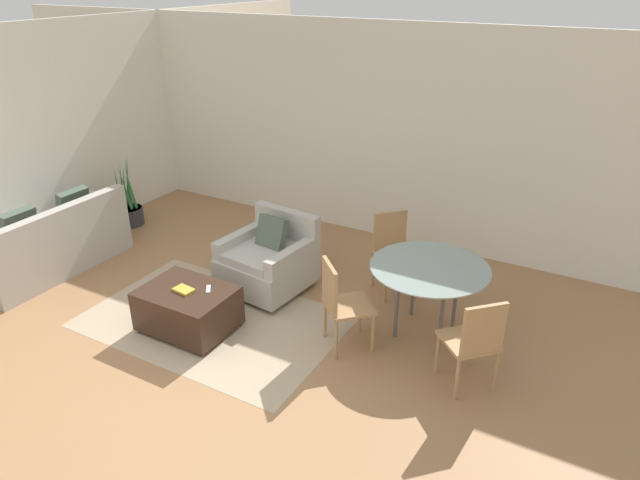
% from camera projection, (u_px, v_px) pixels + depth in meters
% --- Properties ---
extents(ground_plane, '(20.00, 20.00, 0.00)m').
position_uv_depth(ground_plane, '(153.00, 389.00, 4.93)').
color(ground_plane, '#A3754C').
extents(wall_back, '(12.00, 0.06, 2.75)m').
position_uv_depth(wall_back, '(355.00, 131.00, 7.41)').
color(wall_back, white).
rests_on(wall_back, ground_plane).
extents(wall_left, '(0.06, 12.00, 2.75)m').
position_uv_depth(wall_left, '(30.00, 142.00, 6.94)').
color(wall_left, white).
rests_on(wall_left, ground_plane).
extents(area_rug, '(2.60, 1.68, 0.01)m').
position_uv_depth(area_rug, '(214.00, 320.00, 5.89)').
color(area_rug, tan).
rests_on(area_rug, ground_plane).
extents(couch, '(0.92, 1.82, 0.89)m').
position_uv_depth(couch, '(48.00, 246.00, 6.79)').
color(couch, '#B2ADA3').
rests_on(couch, ground_plane).
extents(armchair, '(0.95, 0.97, 0.84)m').
position_uv_depth(armchair, '(269.00, 260.00, 6.37)').
color(armchair, '#B2ADA3').
rests_on(armchair, ground_plane).
extents(ottoman, '(0.89, 0.67, 0.45)m').
position_uv_depth(ottoman, '(188.00, 308.00, 5.65)').
color(ottoman, '#382319').
rests_on(ottoman, ground_plane).
extents(book_stack, '(0.21, 0.15, 0.02)m').
position_uv_depth(book_stack, '(184.00, 290.00, 5.55)').
color(book_stack, gold).
rests_on(book_stack, ottoman).
extents(tv_remote_primary, '(0.12, 0.14, 0.01)m').
position_uv_depth(tv_remote_primary, '(208.00, 289.00, 5.57)').
color(tv_remote_primary, '#B7B7BC').
rests_on(tv_remote_primary, ottoman).
extents(potted_plant, '(0.39, 0.39, 0.99)m').
position_uv_depth(potted_plant, '(129.00, 210.00, 8.02)').
color(potted_plant, '#333338').
rests_on(potted_plant, ground_plane).
extents(dining_table, '(1.14, 1.14, 0.73)m').
position_uv_depth(dining_table, '(429.00, 274.00, 5.43)').
color(dining_table, '#8C9E99').
rests_on(dining_table, ground_plane).
extents(dining_chair_near_left, '(0.59, 0.59, 0.90)m').
position_uv_depth(dining_chair_near_left, '(340.00, 300.00, 5.27)').
color(dining_chair_near_left, tan).
rests_on(dining_chair_near_left, ground_plane).
extents(dining_chair_near_right, '(0.59, 0.59, 0.90)m').
position_uv_depth(dining_chair_near_right, '(475.00, 339.00, 4.72)').
color(dining_chair_near_right, tan).
rests_on(dining_chair_near_right, ground_plane).
extents(dining_chair_far_left, '(0.59, 0.59, 0.90)m').
position_uv_depth(dining_chair_far_left, '(393.00, 247.00, 6.26)').
color(dining_chair_far_left, tan).
rests_on(dining_chair_far_left, ground_plane).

